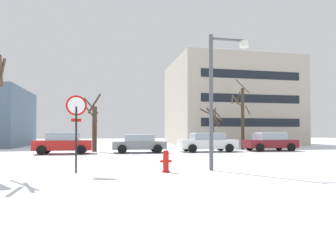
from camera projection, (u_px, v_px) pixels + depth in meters
ground_plane at (107, 168)px, 12.85m from camera, size 120.00×120.00×0.00m
road_surface at (107, 160)px, 16.54m from camera, size 80.00×9.54×0.00m
stop_sign at (76, 119)px, 11.21m from camera, size 0.76×0.12×2.92m
fire_hydrant at (166, 161)px, 11.45m from camera, size 0.44×0.30×0.89m
street_lamp at (218, 87)px, 12.16m from camera, size 1.72×0.36×5.49m
parked_car_red at (64, 143)px, 21.23m from camera, size 3.96×2.08×1.53m
parked_car_gray at (139, 143)px, 22.44m from camera, size 3.96×2.13×1.38m
parked_car_white at (207, 142)px, 23.51m from camera, size 4.53×2.17×1.49m
parked_car_maroon at (270, 142)px, 24.50m from camera, size 4.20×2.04×1.51m
tree_far_right at (94, 125)px, 23.58m from camera, size 1.43×1.52×4.66m
tree_far_mid at (212, 127)px, 26.23m from camera, size 2.00×1.53×3.72m
tree_far_left at (242, 116)px, 26.77m from camera, size 1.98×2.01×6.23m
building_far_right at (229, 103)px, 38.02m from camera, size 14.37×11.93×10.44m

